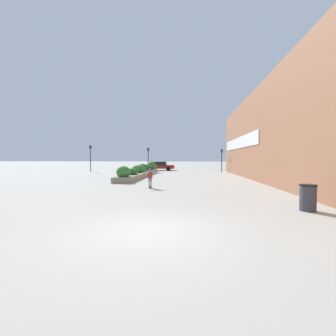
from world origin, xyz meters
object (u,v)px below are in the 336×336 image
object	(u,v)px
traffic_light_right	(222,156)
traffic_light_far_left	(90,154)
traffic_light_left	(148,155)
car_leftmost	(265,166)
car_center_left	(159,166)
skateboard	(150,187)
skateboarder	(150,176)
trash_bin	(308,198)

from	to	relation	value
traffic_light_right	traffic_light_far_left	bearing A→B (deg)	-178.42
traffic_light_left	car_leftmost	bearing A→B (deg)	14.04
car_center_left	traffic_light_right	xyz separation A→B (m)	(9.36, -3.95, 1.47)
skateboard	skateboarder	world-z (taller)	skateboarder
trash_bin	traffic_light_far_left	size ratio (longest dim) A/B	0.25
car_leftmost	skateboard	bearing A→B (deg)	-32.64
car_leftmost	traffic_light_left	xyz separation A→B (m)	(-17.80, -4.45, 1.57)
car_center_left	traffic_light_left	xyz separation A→B (m)	(-1.11, -3.88, 1.62)
traffic_light_left	skateboarder	bearing A→B (deg)	-79.20
trash_bin	traffic_light_right	xyz separation A→B (m)	(0.28, 23.60, 1.74)
car_leftmost	traffic_light_left	bearing A→B (deg)	-75.96
skateboard	skateboarder	xyz separation A→B (m)	(-0.00, -0.00, 0.72)
skateboarder	traffic_light_right	world-z (taller)	traffic_light_right
car_leftmost	traffic_light_far_left	size ratio (longest dim) A/B	1.11
traffic_light_far_left	skateboarder	bearing A→B (deg)	-55.70
skateboard	trash_bin	world-z (taller)	trash_bin
skateboard	traffic_light_right	size ratio (longest dim) A/B	0.23
traffic_light_right	skateboard	bearing A→B (deg)	-111.47
skateboarder	traffic_light_right	bearing A→B (deg)	58.32
traffic_light_left	traffic_light_right	xyz separation A→B (m)	(10.47, -0.07, -0.15)
car_leftmost	traffic_light_far_left	bearing A→B (deg)	-79.11
car_leftmost	skateboarder	bearing A→B (deg)	-32.64
car_center_left	car_leftmost	bearing A→B (deg)	91.97
skateboard	traffic_light_right	xyz separation A→B (m)	(7.04, 17.91, 2.14)
traffic_light_left	trash_bin	bearing A→B (deg)	-66.71
car_leftmost	traffic_light_right	size ratio (longest dim) A/B	1.31
trash_bin	traffic_light_far_left	xyz separation A→B (m)	(-18.62, 23.08, 2.09)
skateboarder	traffic_light_right	size ratio (longest dim) A/B	0.36
traffic_light_far_left	skateboard	bearing A→B (deg)	-55.70
skateboard	car_leftmost	xyz separation A→B (m)	(14.37, 22.43, 0.73)
car_center_left	traffic_light_far_left	distance (m)	10.69
skateboard	traffic_light_right	distance (m)	19.36
trash_bin	traffic_light_left	size ratio (longest dim) A/B	0.27
car_leftmost	car_center_left	size ratio (longest dim) A/B	0.90
trash_bin	traffic_light_far_left	distance (m)	29.73
traffic_light_left	traffic_light_right	world-z (taller)	traffic_light_left
traffic_light_left	traffic_light_far_left	xyz separation A→B (m)	(-8.43, -0.59, 0.21)
car_center_left	traffic_light_left	size ratio (longest dim) A/B	1.35
car_center_left	skateboard	bearing A→B (deg)	6.06
trash_bin	traffic_light_right	distance (m)	23.66
skateboard	car_center_left	world-z (taller)	car_center_left
skateboarder	car_leftmost	xyz separation A→B (m)	(14.37, 22.43, 0.01)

